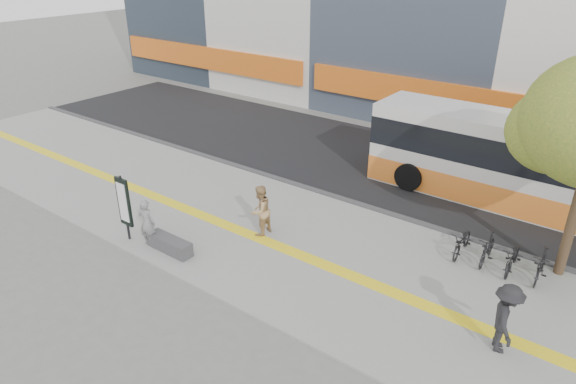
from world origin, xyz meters
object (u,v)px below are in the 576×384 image
Objects in this scene: pedestrian_dark at (505,319)px; bench at (170,244)px; seated_woman at (147,223)px; pedestrian_tan at (260,210)px; signboard at (124,203)px; bus at (535,170)px.

bench is at bearing 77.53° from pedestrian_dark.
pedestrian_tan reaches higher than seated_woman.
seated_woman is at bearing -170.40° from bench.
pedestrian_tan is at bearing -143.47° from seated_woman.
seated_woman reaches higher than bench.
signboard is 1.41× the size of seated_woman.
pedestrian_dark is (9.35, 1.73, 0.65)m from bench.
bench is 0.98m from seated_woman.
pedestrian_tan is at bearing 41.32° from signboard.
seated_woman is at bearing -41.46° from pedestrian_tan.
bus is 9.70m from pedestrian_tan.
pedestrian_dark is at bearing 10.51° from bench.
bus reaches higher than seated_woman.
pedestrian_dark is (1.36, -7.97, -0.56)m from bus.
pedestrian_tan is (2.36, 2.61, 0.07)m from seated_woman.
signboard reaches higher than seated_woman.
bench is 0.14× the size of bus.
pedestrian_dark is (7.80, -0.74, 0.03)m from pedestrian_tan.
seated_woman is 0.89× the size of pedestrian_dark.
seated_woman is (0.80, 0.17, -0.51)m from signboard.
signboard is (-1.60, -0.31, 1.06)m from bench.
signboard is 1.30× the size of pedestrian_tan.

